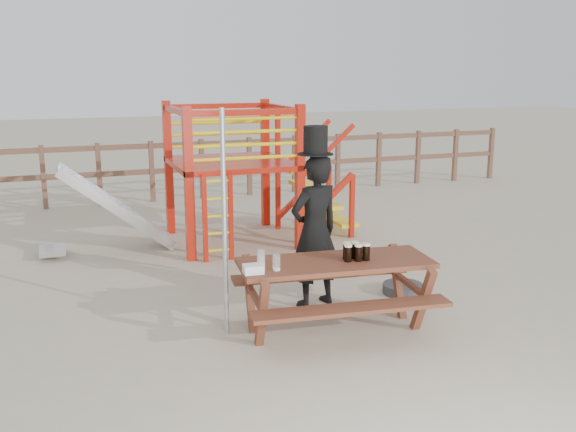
% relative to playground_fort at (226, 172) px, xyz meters
% --- Properties ---
extents(ground, '(60.00, 60.00, 0.00)m').
position_rel_playground_fort_xyz_m(ground, '(-0.12, -3.58, -1.07)').
color(ground, '#B6A88D').
rests_on(ground, ground).
extents(back_fence, '(15.09, 0.09, 1.20)m').
position_rel_playground_fort_xyz_m(back_fence, '(-0.12, 3.42, -0.34)').
color(back_fence, brown).
rests_on(back_fence, ground).
extents(playground_fort, '(4.71, 1.84, 2.10)m').
position_rel_playground_fort_xyz_m(playground_fort, '(0.00, 0.00, 0.00)').
color(playground_fort, '#B61B0C').
rests_on(playground_fort, ground).
extents(picnic_table, '(2.03, 1.51, 0.74)m').
position_rel_playground_fort_xyz_m(picnic_table, '(0.14, -3.68, -0.61)').
color(picnic_table, brown).
rests_on(picnic_table, ground).
extents(man_with_hat, '(0.70, 0.55, 2.00)m').
position_rel_playground_fort_xyz_m(man_with_hat, '(0.22, -2.94, -0.18)').
color(man_with_hat, black).
rests_on(man_with_hat, ground).
extents(metal_pole, '(0.05, 0.05, 2.23)m').
position_rel_playground_fort_xyz_m(metal_pole, '(-0.89, -3.34, 0.04)').
color(metal_pole, '#B2B2B7').
rests_on(metal_pole, ground).
extents(parasol_base, '(0.48, 0.48, 0.20)m').
position_rel_playground_fort_xyz_m(parasol_base, '(1.35, -2.95, -1.02)').
color(parasol_base, '#343439').
rests_on(parasol_base, ground).
extents(paper_bag, '(0.19, 0.15, 0.08)m').
position_rel_playground_fort_xyz_m(paper_bag, '(-0.74, -3.78, -0.29)').
color(paper_bag, white).
rests_on(paper_bag, picnic_table).
extents(stout_pints, '(0.26, 0.18, 0.17)m').
position_rel_playground_fort_xyz_m(stout_pints, '(0.32, -3.73, -0.25)').
color(stout_pints, black).
rests_on(stout_pints, picnic_table).
extents(empty_glasses, '(0.21, 0.28, 0.15)m').
position_rel_playground_fort_xyz_m(empty_glasses, '(-0.59, -3.69, -0.27)').
color(empty_glasses, silver).
rests_on(empty_glasses, picnic_table).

